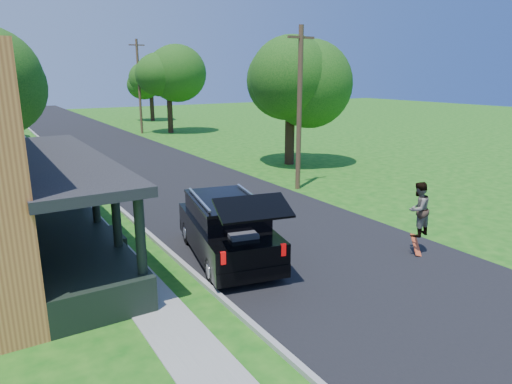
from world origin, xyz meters
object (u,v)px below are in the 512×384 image
skateboarder (418,209)px  tree_right_near (290,77)px  black_suv (227,228)px  utility_pole_near (299,107)px

skateboarder → tree_right_near: bearing=-118.5°
black_suv → skateboarder: black_suv is taller
black_suv → tree_right_near: 16.03m
black_suv → utility_pole_near: 9.72m
tree_right_near → utility_pole_near: (-3.33, -5.44, -1.37)m
black_suv → tree_right_near: (10.43, 11.35, 4.40)m
utility_pole_near → tree_right_near: bearing=58.1°
black_suv → skateboarder: size_ratio=3.28×
black_suv → tree_right_near: bearing=59.3°
black_suv → utility_pole_near: bearing=51.7°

